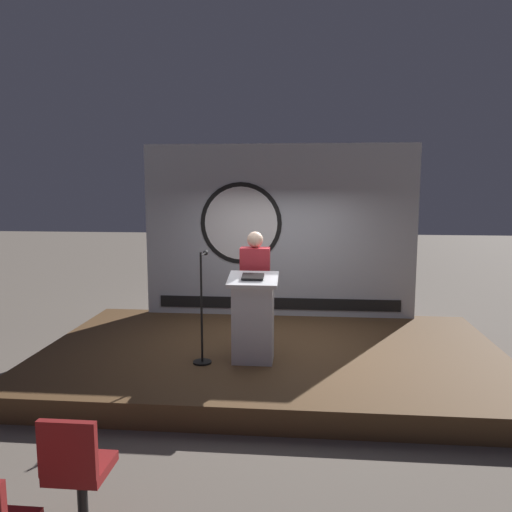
{
  "coord_description": "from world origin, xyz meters",
  "views": [
    {
      "loc": [
        0.43,
        -6.97,
        2.59
      ],
      "look_at": [
        -0.21,
        -0.16,
        1.63
      ],
      "focal_mm": 35.94,
      "sensor_mm": 36.0,
      "label": 1
    }
  ],
  "objects_px": {
    "microphone_stand": "(202,325)",
    "podium": "(253,319)",
    "audience_chair_right": "(76,463)",
    "speaker_person": "(255,290)"
  },
  "relations": [
    {
      "from": "microphone_stand",
      "to": "audience_chair_right",
      "type": "bearing_deg",
      "value": -98.27
    },
    {
      "from": "speaker_person",
      "to": "microphone_stand",
      "type": "distance_m",
      "value": 0.92
    },
    {
      "from": "podium",
      "to": "audience_chair_right",
      "type": "bearing_deg",
      "value": -109.8
    },
    {
      "from": "audience_chair_right",
      "to": "podium",
      "type": "bearing_deg",
      "value": 70.2
    },
    {
      "from": "microphone_stand",
      "to": "podium",
      "type": "bearing_deg",
      "value": 9.39
    },
    {
      "from": "podium",
      "to": "speaker_person",
      "type": "bearing_deg",
      "value": 92.37
    },
    {
      "from": "podium",
      "to": "microphone_stand",
      "type": "xyz_separation_m",
      "value": [
        -0.65,
        -0.11,
        -0.07
      ]
    },
    {
      "from": "speaker_person",
      "to": "microphone_stand",
      "type": "relative_size",
      "value": 1.14
    },
    {
      "from": "speaker_person",
      "to": "audience_chair_right",
      "type": "relative_size",
      "value": 1.86
    },
    {
      "from": "speaker_person",
      "to": "microphone_stand",
      "type": "xyz_separation_m",
      "value": [
        -0.63,
        -0.59,
        -0.34
      ]
    }
  ]
}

